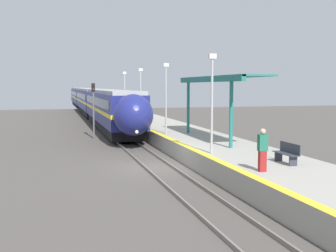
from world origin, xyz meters
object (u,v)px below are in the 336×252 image
person_waiting (263,149)px  lamppost_near (212,96)px  platform_bench (287,153)px  train (91,100)px  railway_signal (93,105)px  lamppost_farthest (125,91)px  lamppost_mid (166,93)px  lamppost_far (141,92)px

person_waiting → lamppost_near: 5.14m
platform_bench → lamppost_near: (-2.17, 3.44, 2.36)m
lamppost_near → train: bearing=92.9°
railway_signal → lamppost_farthest: size_ratio=0.93×
lamppost_mid → lamppost_far: size_ratio=1.00×
train → lamppost_farthest: lamppost_farthest is taller
platform_bench → lamppost_farthest: (-2.17, 29.89, 2.36)m
railway_signal → lamppost_farthest: (4.37, 10.84, 1.05)m
lamppost_near → lamppost_farthest: size_ratio=1.00×
lamppost_mid → platform_bench: bearing=-80.0°
platform_bench → lamppost_far: 21.32m
platform_bench → person_waiting: person_waiting is taller
lamppost_near → platform_bench: bearing=-57.7°
platform_bench → railway_signal: railway_signal is taller
lamppost_near → lamppost_farthest: 26.46m
railway_signal → lamppost_far: 4.93m
train → lamppost_mid: lamppost_mid is taller
lamppost_mid → lamppost_farthest: 17.64m
person_waiting → lamppost_mid: lamppost_mid is taller
lamppost_mid → lamppost_far: bearing=90.0°
lamppost_farthest → lamppost_mid: bearing=-90.0°
railway_signal → lamppost_farthest: lamppost_farthest is taller
lamppost_mid → train: bearing=93.6°
platform_bench → railway_signal: size_ratio=0.35×
lamppost_mid → lamppost_farthest: bearing=90.0°
railway_signal → lamppost_far: size_ratio=0.93×
lamppost_near → lamppost_far: (0.00, 17.64, 0.00)m
lamppost_far → lamppost_farthest: 8.82m
platform_bench → lamppost_farthest: bearing=94.2°
platform_bench → train: bearing=95.3°
lamppost_near → lamppost_far: 17.64m
person_waiting → lamppost_farthest: lamppost_farthest is taller
train → lamppost_near: 44.13m
train → lamppost_near: (2.24, -44.04, 1.57)m
person_waiting → lamppost_farthest: (-0.29, 31.20, 1.95)m
person_waiting → lamppost_farthest: size_ratio=0.35×
railway_signal → lamppost_near: lamppost_near is taller
train → platform_bench: (4.41, -47.48, -0.79)m
railway_signal → lamppost_farthest: 11.74m
train → platform_bench: bearing=-84.7°
lamppost_near → lamppost_mid: same height
person_waiting → lamppost_far: (-0.29, 22.38, 1.95)m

